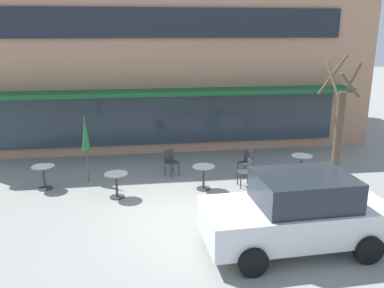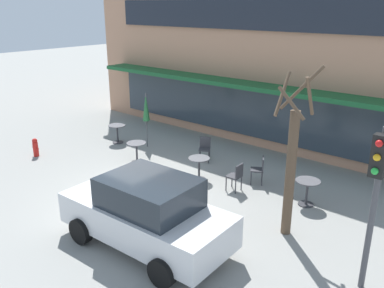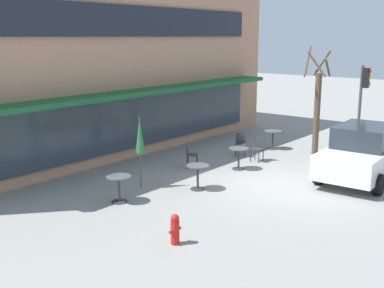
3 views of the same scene
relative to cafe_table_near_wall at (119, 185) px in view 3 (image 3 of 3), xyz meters
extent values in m
plane|color=gray|center=(4.08, -2.64, -0.52)|extent=(80.00, 80.00, 0.00)
cube|color=tan|center=(4.08, 7.36, 3.01)|extent=(17.41, 8.00, 7.05)
cube|color=#19592D|center=(4.08, 2.81, 2.03)|extent=(14.80, 1.10, 0.16)
cube|color=#1E232D|center=(4.08, 3.30, 4.56)|extent=(13.93, 0.10, 1.10)
cube|color=#2D3842|center=(4.08, 3.30, 0.83)|extent=(13.93, 0.10, 1.90)
cylinder|color=#333338|center=(0.00, 0.00, -0.50)|extent=(0.44, 0.44, 0.03)
cylinder|color=#333338|center=(0.00, 0.00, -0.14)|extent=(0.07, 0.07, 0.70)
cylinder|color=#4C4C51|center=(0.00, 0.00, 0.23)|extent=(0.70, 0.70, 0.03)
cylinder|color=#333338|center=(4.96, -0.71, -0.50)|extent=(0.44, 0.44, 0.03)
cylinder|color=#333338|center=(4.96, -0.71, -0.14)|extent=(0.07, 0.07, 0.70)
cylinder|color=#4C4C51|center=(4.96, -0.71, 0.23)|extent=(0.70, 0.70, 0.03)
cylinder|color=#333338|center=(2.28, -1.00, -0.50)|extent=(0.44, 0.44, 0.03)
cylinder|color=#333338|center=(2.28, -1.00, -0.14)|extent=(0.07, 0.07, 0.70)
cylinder|color=#4C4C51|center=(2.28, -1.00, 0.23)|extent=(0.70, 0.70, 0.03)
cylinder|color=#333338|center=(8.42, -0.10, -0.50)|extent=(0.44, 0.44, 0.03)
cylinder|color=#333338|center=(8.42, -0.10, -0.14)|extent=(0.07, 0.07, 0.70)
cylinder|color=#4C4C51|center=(8.42, -0.10, 0.23)|extent=(0.70, 0.70, 0.03)
cylinder|color=#4C4C51|center=(1.31, 0.44, 0.58)|extent=(0.04, 0.04, 2.20)
cone|color=#286B38|center=(1.31, 0.44, 1.13)|extent=(0.28, 0.28, 1.10)
cylinder|color=#333338|center=(6.13, -0.82, -0.29)|extent=(0.04, 0.04, 0.45)
cylinder|color=#333338|center=(6.11, -0.48, -0.29)|extent=(0.04, 0.04, 0.45)
cylinder|color=#333338|center=(6.47, -0.80, -0.29)|extent=(0.04, 0.04, 0.45)
cylinder|color=#333338|center=(6.45, -0.46, -0.29)|extent=(0.04, 0.04, 0.45)
cube|color=#333338|center=(6.29, -0.64, -0.05)|extent=(0.42, 0.42, 0.04)
cube|color=#333338|center=(6.47, -0.63, 0.17)|extent=(0.06, 0.40, 0.40)
cylinder|color=#333338|center=(6.49, 0.02, -0.29)|extent=(0.04, 0.04, 0.45)
cylinder|color=#333338|center=(6.31, 0.31, -0.29)|extent=(0.04, 0.04, 0.45)
cylinder|color=#333338|center=(6.78, 0.20, -0.29)|extent=(0.04, 0.04, 0.45)
cylinder|color=#333338|center=(6.60, 0.49, -0.29)|extent=(0.04, 0.04, 0.45)
cube|color=#333338|center=(6.55, 0.25, -0.05)|extent=(0.55, 0.55, 0.04)
cube|color=#333338|center=(6.70, 0.35, 0.17)|extent=(0.24, 0.36, 0.40)
cylinder|color=#333338|center=(4.32, 0.61, -0.29)|extent=(0.04, 0.04, 0.45)
cylinder|color=#333338|center=(4.03, 0.42, -0.29)|extent=(0.04, 0.04, 0.45)
cylinder|color=#333338|center=(4.14, 0.89, -0.29)|extent=(0.04, 0.04, 0.45)
cylinder|color=#333338|center=(3.85, 0.71, -0.29)|extent=(0.04, 0.04, 0.45)
cube|color=#333338|center=(4.09, 0.66, -0.05)|extent=(0.55, 0.55, 0.04)
cube|color=#333338|center=(3.99, 0.81, 0.17)|extent=(0.36, 0.25, 0.40)
cube|color=silver|center=(6.43, -4.47, 0.18)|extent=(4.27, 1.98, 0.76)
cube|color=#232B33|center=(6.58, -4.47, 0.90)|extent=(2.17, 1.69, 0.68)
cylinder|color=black|center=(5.17, -5.43, -0.20)|extent=(0.65, 0.25, 0.64)
cylinder|color=black|center=(5.09, -3.63, -0.20)|extent=(0.65, 0.25, 0.64)
cylinder|color=black|center=(7.69, -3.52, -0.20)|extent=(0.65, 0.25, 0.64)
cylinder|color=brown|center=(8.70, -1.83, 1.07)|extent=(0.24, 0.24, 3.17)
cylinder|color=brown|center=(8.99, -1.79, 3.02)|extent=(0.15, 0.66, 0.98)
cylinder|color=brown|center=(8.59, -1.38, 3.09)|extent=(0.96, 0.32, 1.13)
cylinder|color=brown|center=(8.36, -1.86, 3.00)|extent=(0.16, 0.76, 0.95)
cylinder|color=brown|center=(8.73, -2.14, 2.88)|extent=(0.69, 0.15, 0.72)
cylinder|color=#47474C|center=(10.87, -2.70, 1.18)|extent=(0.12, 0.12, 3.40)
cube|color=black|center=(10.87, -2.88, 2.38)|extent=(0.26, 0.20, 0.80)
sphere|color=red|center=(10.87, -3.01, 2.65)|extent=(0.13, 0.13, 0.13)
sphere|color=gold|center=(10.87, -3.01, 2.39)|extent=(0.13, 0.13, 0.13)
sphere|color=green|center=(10.87, -3.01, 2.13)|extent=(0.13, 0.13, 0.13)
cylinder|color=red|center=(-1.12, -3.03, -0.24)|extent=(0.20, 0.20, 0.55)
sphere|color=red|center=(-1.12, -3.03, 0.09)|extent=(0.19, 0.19, 0.19)
cylinder|color=red|center=(-1.25, -3.03, -0.19)|extent=(0.10, 0.07, 0.07)
cylinder|color=red|center=(-0.99, -3.03, -0.19)|extent=(0.10, 0.07, 0.07)
camera|label=1|loc=(2.93, -12.47, 4.38)|focal=38.00mm
camera|label=2|loc=(12.71, -10.18, 4.94)|focal=38.00mm
camera|label=3|loc=(-8.69, -9.60, 4.04)|focal=45.00mm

